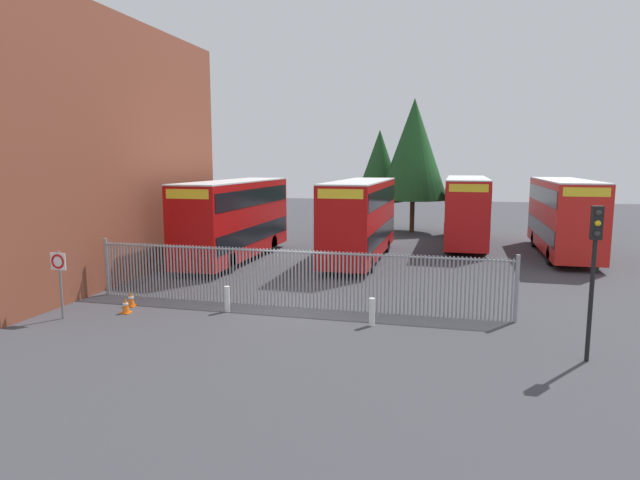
% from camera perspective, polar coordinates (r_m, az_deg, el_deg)
% --- Properties ---
extents(ground_plane, '(100.00, 100.00, 0.00)m').
position_cam_1_polar(ground_plane, '(28.16, 2.00, -2.88)').
color(ground_plane, '#3D3D42').
extents(depot_building_brick, '(7.01, 16.30, 11.85)m').
position_cam_1_polar(depot_building_brick, '(28.51, -24.98, 8.47)').
color(depot_building_brick, brown).
rests_on(depot_building_brick, ground).
extents(palisade_fence, '(16.12, 0.14, 2.35)m').
position_cam_1_polar(palisade_fence, '(20.35, -2.97, -3.86)').
color(palisade_fence, gray).
rests_on(palisade_fence, ground).
extents(double_decker_bus_near_gate, '(2.54, 10.81, 4.42)m').
position_cam_1_polar(double_decker_bus_near_gate, '(30.19, -8.96, 2.43)').
color(double_decker_bus_near_gate, '#B70C0C').
rests_on(double_decker_bus_near_gate, ground).
extents(double_decker_bus_behind_fence_left, '(2.54, 10.81, 4.42)m').
position_cam_1_polar(double_decker_bus_behind_fence_left, '(30.00, 4.29, 2.47)').
color(double_decker_bus_behind_fence_left, '#B70C0C').
rests_on(double_decker_bus_behind_fence_left, ground).
extents(double_decker_bus_behind_fence_right, '(2.54, 10.81, 4.42)m').
position_cam_1_polar(double_decker_bus_behind_fence_right, '(34.37, 24.33, 2.50)').
color(double_decker_bus_behind_fence_right, red).
rests_on(double_decker_bus_behind_fence_right, ground).
extents(double_decker_bus_far_back, '(2.54, 10.81, 4.42)m').
position_cam_1_polar(double_decker_bus_far_back, '(36.55, 15.18, 3.25)').
color(double_decker_bus_far_back, red).
rests_on(double_decker_bus_far_back, ground).
extents(bollard_near_left, '(0.20, 0.20, 0.95)m').
position_cam_1_polar(bollard_near_left, '(20.15, -9.78, -6.16)').
color(bollard_near_left, silver).
rests_on(bollard_near_left, ground).
extents(bollard_center_front, '(0.20, 0.20, 0.95)m').
position_cam_1_polar(bollard_center_front, '(18.28, 5.50, -7.58)').
color(bollard_center_front, silver).
rests_on(bollard_center_front, ground).
extents(traffic_cone_by_gate, '(0.34, 0.34, 0.59)m').
position_cam_1_polar(traffic_cone_by_gate, '(21.83, -19.34, -5.89)').
color(traffic_cone_by_gate, orange).
rests_on(traffic_cone_by_gate, ground).
extents(traffic_cone_mid_forecourt, '(0.34, 0.34, 0.59)m').
position_cam_1_polar(traffic_cone_mid_forecourt, '(20.93, -19.84, -6.52)').
color(traffic_cone_mid_forecourt, orange).
rests_on(traffic_cone_mid_forecourt, ground).
extents(speed_limit_sign_post, '(0.60, 0.14, 2.40)m').
position_cam_1_polar(speed_limit_sign_post, '(20.74, -25.87, -2.79)').
color(speed_limit_sign_post, slate).
rests_on(speed_limit_sign_post, ground).
extents(traffic_light_kerbside, '(0.28, 0.33, 4.30)m').
position_cam_1_polar(traffic_light_kerbside, '(16.24, 27.00, -1.41)').
color(traffic_light_kerbside, black).
rests_on(traffic_light_kerbside, ground).
extents(tree_tall_back, '(5.34, 5.34, 10.19)m').
position_cam_1_polar(tree_tall_back, '(42.25, 9.88, 9.41)').
color(tree_tall_back, '#4C3823').
rests_on(tree_tall_back, ground).
extents(tree_short_side, '(3.94, 3.94, 7.93)m').
position_cam_1_polar(tree_short_side, '(43.34, 6.31, 7.79)').
color(tree_short_side, '#4C3823').
rests_on(tree_short_side, ground).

